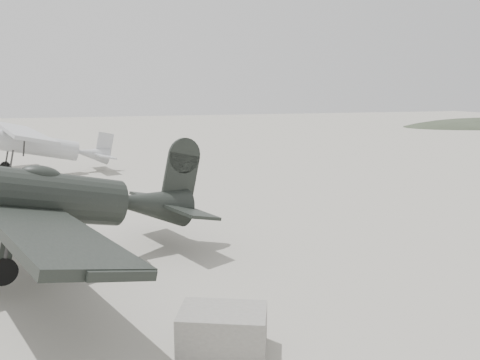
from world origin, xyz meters
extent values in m
plane|color=gray|center=(0.00, 0.00, 0.00)|extent=(160.00, 160.00, 0.00)
cylinder|color=black|center=(-5.40, -0.67, 2.19)|extent=(4.71, 2.97, 1.43)
cone|color=black|center=(-2.26, 0.56, 2.24)|extent=(2.96, 2.20, 1.33)
ellipsoid|color=black|center=(-5.59, -0.74, 2.82)|extent=(1.30, 1.06, 0.47)
cube|color=black|center=(-6.07, -0.93, 1.83)|extent=(6.46, 12.21, 0.22)
cube|color=black|center=(-1.49, 0.86, 2.29)|extent=(2.61, 4.41, 0.10)
cube|color=black|center=(-1.35, 0.91, 3.16)|extent=(1.18, 0.54, 1.84)
cylinder|color=black|center=(-5.95, -2.36, 0.43)|extent=(0.71, 0.41, 0.70)
cylinder|color=#333333|center=(-5.95, -2.36, 1.12)|extent=(0.15, 0.15, 1.43)
cylinder|color=black|center=(-1.26, 0.95, 1.80)|extent=(0.24, 0.16, 0.22)
cylinder|color=#A1A3A6|center=(-7.96, 15.86, 1.99)|extent=(5.89, 2.64, 1.22)
cone|color=#A1A3A6|center=(-4.20, 16.84, 1.99)|extent=(2.21, 1.58, 1.11)
cube|color=#A1A3A6|center=(-8.39, 15.75, 2.68)|extent=(5.13, 12.34, 0.20)
cube|color=#A1A3A6|center=(-3.66, 16.98, 2.05)|extent=(1.92, 3.90, 0.09)
cube|color=#A1A3A6|center=(-3.55, 17.01, 2.77)|extent=(0.99, 0.34, 1.44)
cylinder|color=black|center=(-8.51, 14.45, 0.31)|extent=(0.64, 0.31, 0.62)
cylinder|color=black|center=(-9.12, 16.81, 0.31)|extent=(0.64, 0.31, 0.62)
cylinder|color=#333333|center=(-8.51, 14.45, 0.94)|extent=(0.12, 0.12, 1.33)
cylinder|color=#333333|center=(-9.12, 16.81, 0.94)|extent=(0.12, 0.12, 1.33)
cylinder|color=black|center=(-3.45, 17.04, 1.66)|extent=(0.21, 0.13, 0.20)
cube|color=slate|center=(-1.63, -6.25, 0.44)|extent=(2.04, 1.68, 0.88)
camera|label=1|loc=(-3.82, -14.69, 5.25)|focal=35.00mm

